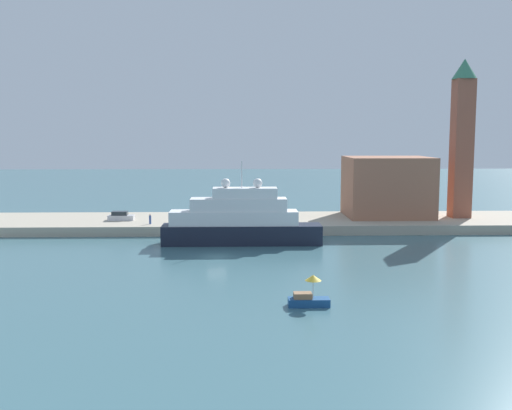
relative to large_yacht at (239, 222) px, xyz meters
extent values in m
plane|color=#3D6670|center=(-3.01, -9.29, -3.34)|extent=(400.00, 400.00, 0.00)
cube|color=#ADA38E|center=(-3.01, 15.79, -2.57)|extent=(110.00, 18.16, 1.55)
cube|color=black|center=(0.34, 0.00, -1.90)|extent=(23.33, 4.36, 2.88)
cube|color=white|center=(-0.83, 0.00, 0.57)|extent=(18.67, 4.01, 2.06)
cube|color=white|center=(-0.13, 0.00, 2.52)|extent=(14.00, 3.66, 1.85)
cube|color=white|center=(0.81, 0.00, 4.22)|extent=(9.33, 3.32, 1.54)
cylinder|color=silver|center=(0.34, 0.00, 6.92)|extent=(0.16, 0.16, 3.88)
sphere|color=white|center=(2.67, 0.00, 5.66)|extent=(1.35, 1.35, 1.35)
sphere|color=white|center=(-1.99, 0.00, 5.66)|extent=(1.35, 1.35, 1.35)
cube|color=navy|center=(6.46, -32.22, -2.96)|extent=(3.88, 1.47, 0.76)
cube|color=#8C6647|center=(5.88, -32.22, -2.31)|extent=(1.71, 1.18, 0.54)
cylinder|color=#B2B2B2|center=(6.85, -32.22, -1.73)|extent=(0.06, 0.06, 1.69)
cone|color=gold|center=(6.85, -32.22, -0.61)|extent=(1.54, 1.54, 0.54)
cube|color=#9E664C|center=(26.29, 18.02, 3.48)|extent=(14.54, 12.13, 10.55)
cube|color=#93513D|center=(38.73, 16.49, 10.18)|extent=(3.26, 3.26, 23.95)
cone|color=#387A5B|center=(38.73, 16.49, 23.87)|extent=(4.24, 4.24, 3.43)
cube|color=silver|center=(-20.11, 14.51, -1.38)|extent=(4.33, 1.80, 0.83)
cube|color=#262D33|center=(-20.32, 14.51, -0.62)|extent=(2.60, 1.62, 0.68)
cylinder|color=#334C8C|center=(-14.53, 9.87, -1.10)|extent=(0.36, 0.36, 1.39)
sphere|color=tan|center=(-14.53, 9.87, -0.28)|extent=(0.24, 0.24, 0.24)
cylinder|color=black|center=(-4.37, 8.19, -1.47)|extent=(0.42, 0.42, 0.65)
camera|label=1|loc=(-0.11, -86.69, 12.74)|focal=41.91mm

